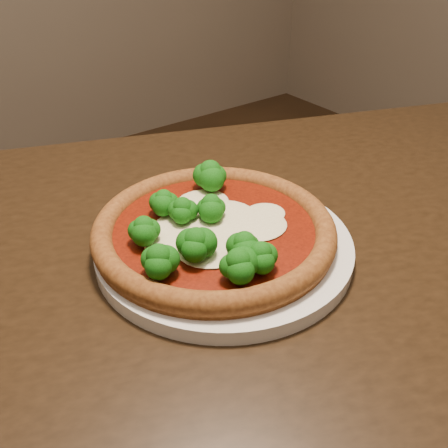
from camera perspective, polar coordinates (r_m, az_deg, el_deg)
dining_table at (r=0.71m, az=0.65°, el=-8.62°), size 1.37×1.10×0.75m
plate at (r=0.61m, az=0.00°, el=-2.42°), size 0.31×0.31×0.02m
pizza at (r=0.60m, az=-1.33°, el=-0.52°), size 0.30×0.30×0.06m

